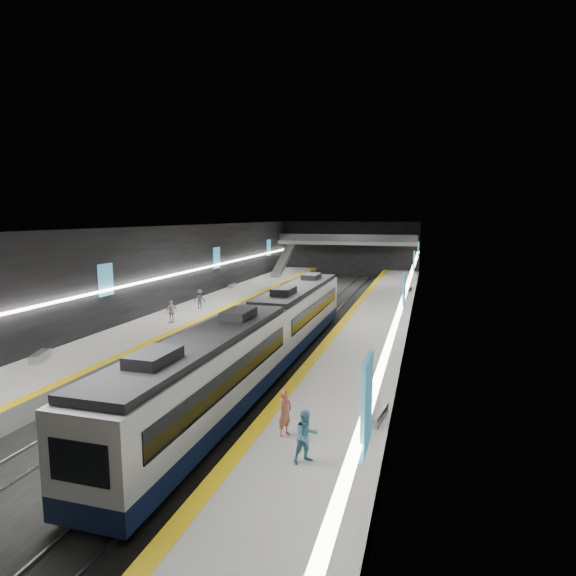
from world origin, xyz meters
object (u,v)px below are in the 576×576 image
(bench_right_near, at_px, (377,415))
(passenger_right_b, at_px, (306,437))
(bench_left_far, at_px, (232,286))
(passenger_right_a, at_px, (285,413))
(bench_right_far, at_px, (407,290))
(escalator, at_px, (284,260))
(passenger_left_a, at_px, (171,312))
(passenger_left_b, at_px, (200,299))
(bench_left_near, at_px, (40,357))
(train, at_px, (264,335))

(bench_right_near, relative_size, passenger_right_b, 1.04)
(bench_left_far, xyz_separation_m, passenger_right_a, (15.98, -32.96, 0.65))
(bench_left_far, relative_size, passenger_right_a, 0.95)
(bench_right_far, distance_m, passenger_right_b, 36.48)
(escalator, relative_size, passenger_right_b, 4.64)
(passenger_left_a, relative_size, passenger_left_b, 1.02)
(bench_left_far, bearing_deg, bench_left_near, -95.61)
(passenger_right_a, bearing_deg, bench_right_near, -32.92)
(train, height_order, bench_right_near, train)
(bench_left_far, relative_size, passenger_left_b, 0.97)
(train, relative_size, passenger_left_a, 17.72)
(passenger_right_a, xyz_separation_m, passenger_right_b, (1.19, -1.63, 0.02))
(bench_left_near, bearing_deg, passenger_right_b, -42.06)
(train, relative_size, bench_left_near, 16.86)
(escalator, bearing_deg, passenger_left_a, -88.63)
(bench_left_far, distance_m, passenger_right_b, 38.63)
(bench_left_far, height_order, passenger_left_b, passenger_left_b)
(train, relative_size, bench_right_near, 16.82)
(passenger_left_a, bearing_deg, escalator, -155.92)
(passenger_left_b, bearing_deg, train, 123.33)
(bench_right_far, bearing_deg, escalator, 159.68)
(escalator, distance_m, bench_left_near, 41.22)
(bench_left_far, xyz_separation_m, passenger_left_b, (2.26, -12.22, 0.63))
(train, relative_size, passenger_left_b, 18.16)
(bench_left_near, bearing_deg, bench_left_far, 70.60)
(train, bearing_deg, passenger_left_b, 130.33)
(bench_right_near, distance_m, passenger_left_b, 24.97)
(bench_left_far, distance_m, passenger_left_b, 12.45)
(bench_left_near, relative_size, bench_right_near, 1.00)
(bench_left_near, bearing_deg, passenger_right_a, -38.24)
(passenger_left_a, bearing_deg, passenger_left_b, -152.30)
(bench_right_near, xyz_separation_m, passenger_right_a, (-3.02, -2.23, 0.63))
(bench_left_near, xyz_separation_m, passenger_left_a, (2.22, 10.25, 0.63))
(passenger_left_a, bearing_deg, bench_left_near, 10.50)
(escalator, relative_size, passenger_left_a, 4.72)
(bench_left_near, xyz_separation_m, bench_left_far, (-0.52, 28.01, -0.02))
(bench_left_near, distance_m, passenger_right_b, 17.91)
(passenger_right_a, xyz_separation_m, passenger_left_a, (-13.23, 15.20, 0.00))
(train, relative_size, passenger_right_a, 17.80)
(bench_left_near, relative_size, bench_left_far, 1.11)
(train, bearing_deg, passenger_right_a, -66.77)
(bench_left_near, relative_size, passenger_right_a, 1.06)
(bench_right_far, relative_size, passenger_left_b, 1.19)
(bench_left_near, height_order, passenger_right_b, passenger_right_b)
(passenger_right_a, bearing_deg, bench_left_far, 46.51)
(escalator, bearing_deg, passenger_left_b, -89.42)
(train, relative_size, passenger_right_b, 17.43)
(bench_left_far, xyz_separation_m, passenger_right_b, (17.17, -34.60, 0.67))
(train, relative_size, escalator, 3.76)
(train, relative_size, bench_left_far, 18.73)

